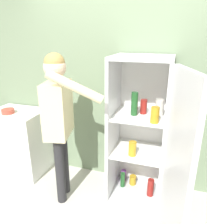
# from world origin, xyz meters

# --- Properties ---
(wall_back) EXTENTS (7.00, 0.06, 2.55)m
(wall_back) POSITION_xyz_m (0.00, 0.98, 1.27)
(wall_back) COLOR gray
(wall_back) RESTS_ON ground_plane
(refrigerator) EXTENTS (0.86, 1.18, 1.72)m
(refrigerator) POSITION_xyz_m (0.33, 0.55, 0.85)
(refrigerator) COLOR silver
(refrigerator) RESTS_ON ground_plane
(person) EXTENTS (0.75, 0.56, 1.76)m
(person) POSITION_xyz_m (-0.61, 0.33, 1.13)
(person) COLOR #262628
(person) RESTS_ON ground_plane
(counter) EXTENTS (0.72, 0.55, 0.93)m
(counter) POSITION_xyz_m (-1.47, 0.65, 0.46)
(counter) COLOR white
(counter) RESTS_ON ground_plane
(bowl) EXTENTS (0.17, 0.17, 0.06)m
(bowl) POSITION_xyz_m (-1.51, 0.55, 0.96)
(bowl) COLOR #B24738
(bowl) RESTS_ON counter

